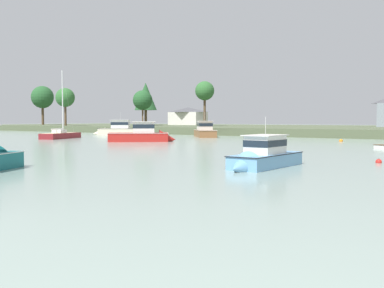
# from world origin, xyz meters

# --- Properties ---
(cruiser_skyblue) EXTENTS (2.53, 7.47, 3.99)m
(cruiser_skyblue) POSITION_xyz_m (1.28, 20.77, 0.50)
(cruiser_skyblue) COLOR #669ECC
(cruiser_skyblue) RESTS_ON ground
(sailboat_maroon) EXTENTS (5.16, 8.86, 11.53)m
(sailboat_maroon) POSITION_xyz_m (-44.23, 42.64, 0.25)
(sailboat_maroon) COLOR maroon
(sailboat_maroon) RESTS_ON ground
(cruiser_red) EXTENTS (9.00, 8.25, 4.85)m
(cruiser_red) POSITION_xyz_m (-26.71, 42.75, 0.62)
(cruiser_red) COLOR #B2231E
(cruiser_red) RESTS_ON ground
(cruiser_wood) EXTENTS (8.54, 9.38, 5.37)m
(cruiser_wood) POSITION_xyz_m (-29.15, 61.71, 0.67)
(cruiser_wood) COLOR brown
(cruiser_wood) RESTS_ON ground
(cruiser_cream) EXTENTS (9.69, 7.52, 5.32)m
(cruiser_cream) POSITION_xyz_m (-47.89, 59.37, 0.70)
(cruiser_cream) COLOR beige
(cruiser_cream) RESTS_ON ground
(mooring_buoy_orange) EXTENTS (0.51, 0.51, 0.56)m
(mooring_buoy_orange) POSITION_xyz_m (-4.20, 57.79, 0.09)
(mooring_buoy_orange) COLOR orange
(mooring_buoy_orange) RESTS_ON ground
(mooring_buoy_red) EXTENTS (0.42, 0.42, 0.47)m
(mooring_buoy_red) POSITION_xyz_m (6.74, 28.35, 0.08)
(mooring_buoy_red) COLOR red
(mooring_buoy_red) RESTS_ON ground
(shore_tree_left) EXTENTS (4.80, 4.80, 9.53)m
(shore_tree_left) POSITION_xyz_m (-76.96, 71.29, 8.51)
(shore_tree_left) COLOR brown
(shore_tree_left) RESTS_ON far_shore_bank
(shore_tree_inland_b) EXTENTS (6.53, 6.53, 11.39)m
(shore_tree_inland_b) POSITION_xyz_m (-97.20, 79.97, 9.52)
(shore_tree_inland_b) COLOR brown
(shore_tree_inland_b) RESTS_ON far_shore_bank
(shore_tree_far_left) EXTENTS (4.61, 4.61, 10.78)m
(shore_tree_far_left) POSITION_xyz_m (-44.98, 86.70, 9.82)
(shore_tree_far_left) COLOR brown
(shore_tree_far_left) RESTS_ON far_shore_bank
(shore_tree_right_mid) EXTENTS (4.84, 4.84, 8.79)m
(shore_tree_right_mid) POSITION_xyz_m (-59.24, 80.49, 7.79)
(shore_tree_right_mid) COLOR brown
(shore_tree_right_mid) RESTS_ON far_shore_bank
(shore_tree_inland_a) EXTENTS (6.36, 6.36, 12.04)m
(shore_tree_inland_a) POSITION_xyz_m (-69.61, 94.02, 9.55)
(shore_tree_inland_a) COLOR brown
(shore_tree_inland_a) RESTS_ON far_shore_bank
(cottage_hillside) EXTENTS (10.55, 6.71, 5.04)m
(cottage_hillside) POSITION_xyz_m (-60.27, 101.67, 4.05)
(cottage_hillside) COLOR silver
(cottage_hillside) RESTS_ON far_shore_bank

